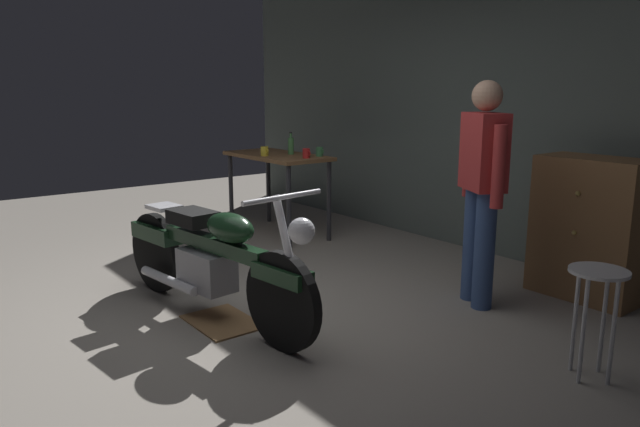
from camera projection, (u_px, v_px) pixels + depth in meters
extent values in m
plane|color=gray|center=(247.00, 313.00, 4.32)|extent=(12.00, 12.00, 0.00)
cube|color=#56605B|center=(494.00, 95.00, 5.67)|extent=(8.00, 0.12, 3.10)
cube|color=brown|center=(277.00, 156.00, 6.49)|extent=(1.30, 0.64, 0.04)
cylinder|color=#2D2D33|center=(231.00, 191.00, 6.88)|extent=(0.05, 0.05, 0.86)
cylinder|color=#2D2D33|center=(289.00, 207.00, 5.97)|extent=(0.05, 0.05, 0.86)
cylinder|color=#2D2D33|center=(269.00, 187.00, 7.20)|extent=(0.05, 0.05, 0.86)
cylinder|color=#2D2D33|center=(329.00, 201.00, 6.29)|extent=(0.05, 0.05, 0.86)
cylinder|color=black|center=(282.00, 301.00, 3.65)|extent=(0.64, 0.14, 0.64)
cylinder|color=black|center=(156.00, 253.00, 4.73)|extent=(0.64, 0.14, 0.64)
cube|color=black|center=(282.00, 274.00, 3.62)|extent=(0.45, 0.19, 0.10)
cube|color=black|center=(158.00, 232.00, 4.66)|extent=(0.54, 0.24, 0.12)
cube|color=gray|center=(207.00, 270.00, 4.22)|extent=(0.46, 0.29, 0.28)
cube|color=black|center=(214.00, 244.00, 4.11)|extent=(1.10, 0.23, 0.10)
ellipsoid|color=black|center=(230.00, 228.00, 3.94)|extent=(0.46, 0.27, 0.20)
cube|color=black|center=(193.00, 217.00, 4.25)|extent=(0.39, 0.28, 0.10)
cube|color=silver|center=(164.00, 207.00, 4.53)|extent=(0.26, 0.23, 0.03)
cylinder|color=silver|center=(288.00, 252.00, 3.54)|extent=(0.27, 0.08, 0.68)
cylinder|color=silver|center=(283.00, 197.00, 3.50)|extent=(0.10, 0.60, 0.03)
sphere|color=silver|center=(302.00, 231.00, 3.43)|extent=(0.16, 0.16, 0.16)
cylinder|color=silver|center=(168.00, 280.00, 4.36)|extent=(0.70, 0.15, 0.07)
cylinder|color=#374F83|center=(484.00, 251.00, 4.34)|extent=(0.15, 0.15, 0.88)
cylinder|color=#374F83|center=(473.00, 244.00, 4.53)|extent=(0.15, 0.15, 0.88)
cube|color=#BF3333|center=(484.00, 152.00, 4.28)|extent=(0.44, 0.37, 0.56)
cylinder|color=#BF3333|center=(499.00, 167.00, 4.07)|extent=(0.09, 0.09, 0.58)
cylinder|color=#BF3333|center=(470.00, 159.00, 4.53)|extent=(0.09, 0.09, 0.58)
sphere|color=tan|center=(487.00, 96.00, 4.20)|extent=(0.22, 0.22, 0.22)
cylinder|color=#B2B2B7|center=(599.00, 271.00, 3.23)|extent=(0.32, 0.32, 0.02)
cylinder|color=#B2B2B7|center=(613.00, 332.00, 3.22)|extent=(0.02, 0.02, 0.62)
cylinder|color=#B2B2B7|center=(603.00, 321.00, 3.37)|extent=(0.02, 0.02, 0.62)
cylinder|color=#B2B2B7|center=(575.00, 320.00, 3.39)|extent=(0.02, 0.02, 0.62)
cylinder|color=#B2B2B7|center=(583.00, 331.00, 3.24)|extent=(0.02, 0.02, 0.62)
cube|color=brown|center=(590.00, 228.00, 4.56)|extent=(0.80, 0.44, 1.10)
sphere|color=tan|center=(578.00, 193.00, 4.36)|extent=(0.04, 0.04, 0.04)
sphere|color=tan|center=(574.00, 233.00, 4.43)|extent=(0.04, 0.04, 0.04)
sphere|color=tan|center=(571.00, 271.00, 4.49)|extent=(0.04, 0.04, 0.04)
cube|color=olive|center=(222.00, 322.00, 4.15)|extent=(0.56, 0.40, 0.01)
cylinder|color=#3D7F4C|center=(319.00, 152.00, 6.27)|extent=(0.08, 0.08, 0.10)
torus|color=#3D7F4C|center=(322.00, 152.00, 6.23)|extent=(0.05, 0.01, 0.05)
cylinder|color=red|center=(306.00, 153.00, 6.10)|extent=(0.08, 0.08, 0.10)
torus|color=red|center=(309.00, 153.00, 6.07)|extent=(0.06, 0.01, 0.06)
cylinder|color=yellow|center=(264.00, 151.00, 6.31)|extent=(0.08, 0.08, 0.10)
torus|color=yellow|center=(267.00, 151.00, 6.27)|extent=(0.06, 0.01, 0.06)
cylinder|color=#4C8C4C|center=(291.00, 146.00, 6.45)|extent=(0.06, 0.06, 0.18)
cylinder|color=#4C8C4C|center=(291.00, 135.00, 6.43)|extent=(0.03, 0.03, 0.05)
cylinder|color=black|center=(291.00, 133.00, 6.42)|extent=(0.03, 0.03, 0.01)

